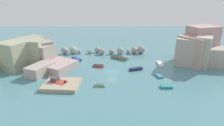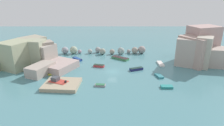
% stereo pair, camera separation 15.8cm
% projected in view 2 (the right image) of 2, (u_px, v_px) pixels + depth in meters
% --- Properties ---
extents(cove_water, '(160.00, 160.00, 0.00)m').
position_uv_depth(cove_water, '(112.00, 72.00, 54.79)').
color(cove_water, teal).
rests_on(cove_water, ground).
extents(cliff_headland_left, '(28.29, 27.88, 7.99)m').
position_uv_depth(cliff_headland_left, '(30.00, 55.00, 60.16)').
color(cliff_headland_left, '#A6978A').
rests_on(cliff_headland_left, ground).
extents(cliff_headland_right, '(18.25, 16.11, 11.26)m').
position_uv_depth(cliff_headland_right, '(199.00, 49.00, 61.01)').
color(cliff_headland_right, '#ACA197').
rests_on(cliff_headland_right, ground).
extents(rock_breakwater, '(30.69, 4.37, 2.75)m').
position_uv_depth(rock_breakwater, '(104.00, 50.00, 70.71)').
color(rock_breakwater, '#91919B').
rests_on(rock_breakwater, ground).
extents(stone_dock, '(8.75, 7.44, 0.87)m').
position_uv_depth(stone_dock, '(61.00, 84.00, 46.04)').
color(stone_dock, tan).
rests_on(stone_dock, ground).
extents(moored_boat_0, '(3.29, 1.76, 0.52)m').
position_uv_depth(moored_boat_0, '(54.00, 73.00, 52.80)').
color(moored_boat_0, yellow).
rests_on(moored_boat_0, cove_water).
extents(moored_boat_1, '(5.91, 5.09, 4.71)m').
position_uv_depth(moored_boat_1, '(120.00, 58.00, 65.08)').
color(moored_boat_1, '#418551').
rests_on(moored_boat_1, cove_water).
extents(moored_boat_2, '(4.09, 2.55, 0.71)m').
position_uv_depth(moored_boat_2, '(136.00, 69.00, 55.74)').
color(moored_boat_2, navy).
rests_on(moored_boat_2, cove_water).
extents(moored_boat_3, '(3.76, 3.96, 0.64)m').
position_uv_depth(moored_boat_3, '(77.00, 59.00, 64.35)').
color(moored_boat_3, '#294EAD').
rests_on(moored_boat_3, cove_water).
extents(moored_boat_4, '(2.65, 1.38, 0.50)m').
position_uv_depth(moored_boat_4, '(100.00, 85.00, 46.09)').
color(moored_boat_4, gray).
rests_on(moored_boat_4, cove_water).
extents(moored_boat_5, '(4.96, 3.77, 1.96)m').
position_uv_depth(moored_boat_5, '(57.00, 82.00, 46.59)').
color(moored_boat_5, '#CD3F34').
rests_on(moored_boat_5, cove_water).
extents(moored_boat_6, '(3.38, 1.93, 0.69)m').
position_uv_depth(moored_boat_6, '(98.00, 66.00, 58.21)').
color(moored_boat_6, '#C4393D').
rests_on(moored_boat_6, cove_water).
extents(moored_boat_7, '(2.75, 1.41, 0.52)m').
position_uv_depth(moored_boat_7, '(166.00, 87.00, 45.32)').
color(moored_boat_7, teal).
rests_on(moored_boat_7, cove_water).
extents(moored_boat_8, '(2.03, 3.17, 0.49)m').
position_uv_depth(moored_boat_8, '(159.00, 76.00, 51.37)').
color(moored_boat_8, teal).
rests_on(moored_boat_8, cove_water).
extents(moored_boat_9, '(1.50, 4.43, 0.49)m').
position_uv_depth(moored_boat_9, '(160.00, 64.00, 60.23)').
color(moored_boat_9, white).
rests_on(moored_boat_9, cove_water).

